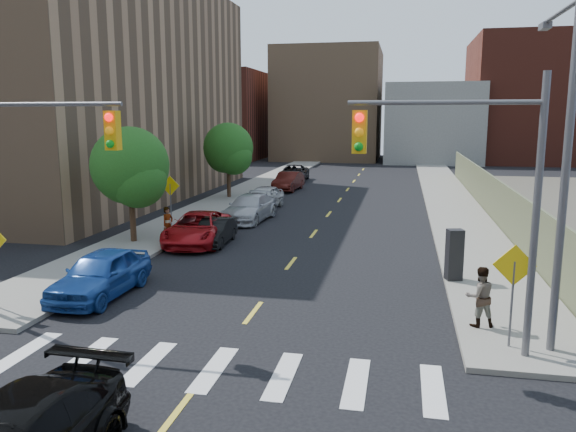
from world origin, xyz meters
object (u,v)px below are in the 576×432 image
at_px(parked_car_white, 264,198).
at_px(parked_car_grey, 294,173).
at_px(pedestrian_west, 168,224).
at_px(pedestrian_east, 480,297).
at_px(parked_car_black, 215,232).
at_px(parked_car_blue, 101,274).
at_px(payphone, 454,255).
at_px(parked_car_maroon, 288,181).
at_px(parked_car_red, 198,228).
at_px(parked_car_silver, 250,208).

bearing_deg(parked_car_white, parked_car_grey, 98.50).
height_order(pedestrian_west, pedestrian_east, pedestrian_east).
bearing_deg(parked_car_grey, pedestrian_west, -95.62).
relative_size(parked_car_black, pedestrian_west, 2.22).
xyz_separation_m(parked_car_grey, pedestrian_west, (-0.80, -26.83, 0.24)).
relative_size(parked_car_black, parked_car_white, 0.83).
xyz_separation_m(parked_car_blue, pedestrian_west, (-0.89, 7.60, 0.20)).
xyz_separation_m(parked_car_black, payphone, (10.50, -4.28, 0.46)).
relative_size(parked_car_white, parked_car_maroon, 0.97).
xyz_separation_m(parked_car_black, parked_car_red, (-0.83, -0.02, 0.13)).
bearing_deg(pedestrian_east, parked_car_silver, -68.38).
bearing_deg(parked_car_grey, parked_car_red, -92.89).
distance_m(parked_car_white, parked_car_maroon, 9.37).
bearing_deg(parked_car_red, payphone, -26.40).
distance_m(parked_car_maroon, payphone, 26.37).
relative_size(parked_car_black, pedestrian_east, 2.16).
bearing_deg(pedestrian_west, parked_car_grey, 20.73).
bearing_deg(parked_car_maroon, parked_car_black, -84.38).
bearing_deg(parked_car_grey, parked_car_blue, -93.76).
distance_m(parked_car_black, parked_car_grey, 26.31).
bearing_deg(parked_car_blue, parked_car_maroon, 88.94).
xyz_separation_m(parked_car_maroon, parked_car_grey, (-0.83, 6.57, -0.01)).
bearing_deg(parked_car_maroon, parked_car_white, -84.08).
distance_m(parked_car_blue, pedestrian_east, 12.04).
relative_size(parked_car_red, payphone, 2.88).
xyz_separation_m(parked_car_silver, parked_car_maroon, (-0.47, 13.52, 0.00)).
xyz_separation_m(parked_car_black, parked_car_silver, (0.00, 6.18, 0.14)).
relative_size(parked_car_white, parked_car_grey, 0.83).
bearing_deg(payphone, parked_car_silver, 119.59).
relative_size(parked_car_black, parked_car_grey, 0.69).
bearing_deg(parked_car_white, parked_car_blue, -88.59).
height_order(parked_car_blue, payphone, payphone).
bearing_deg(parked_car_silver, parked_car_black, -84.60).
bearing_deg(pedestrian_east, parked_car_blue, -17.41).
relative_size(parked_car_black, parked_car_maroon, 0.81).
bearing_deg(payphone, parked_car_maroon, 99.06).
xyz_separation_m(parked_car_red, parked_car_silver, (0.83, 6.20, 0.01)).
distance_m(parked_car_red, parked_car_maroon, 19.72).
height_order(parked_car_blue, parked_car_black, parked_car_blue).
bearing_deg(pedestrian_east, parked_car_red, -51.29).
bearing_deg(parked_car_maroon, parked_car_silver, -83.76).
relative_size(parked_car_white, pedestrian_east, 2.59).
distance_m(payphone, pedestrian_east, 4.58).
xyz_separation_m(parked_car_black, pedestrian_west, (-2.10, -0.56, 0.37)).
relative_size(parked_car_red, pedestrian_east, 3.09).
bearing_deg(parked_car_blue, parked_car_black, 82.03).
distance_m(parked_car_maroon, pedestrian_east, 30.70).
bearing_deg(parked_car_black, parked_car_white, 88.43).
relative_size(payphone, pedestrian_east, 1.07).
xyz_separation_m(parked_car_silver, pedestrian_east, (10.81, -15.03, 0.26)).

